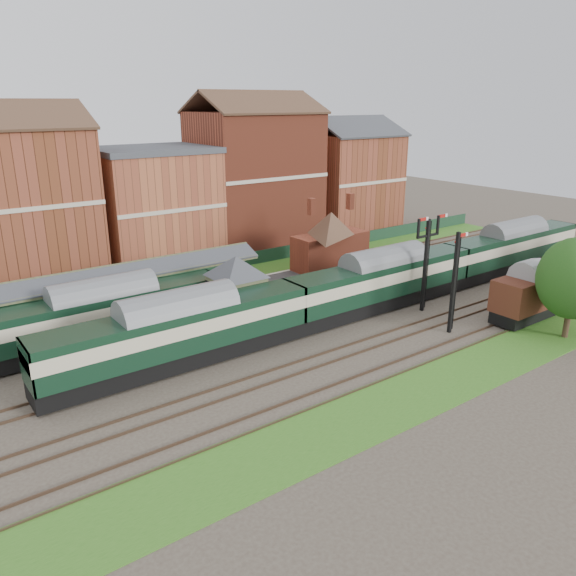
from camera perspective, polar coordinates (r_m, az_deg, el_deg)
ground at (r=43.71m, az=0.51°, el=-4.65°), size 160.00×160.00×0.00m
grass_back at (r=56.52m, az=-9.25°, el=0.58°), size 90.00×4.50×0.06m
grass_front at (r=35.79m, az=12.29°, el=-10.59°), size 90.00×5.00×0.06m
fence at (r=58.03m, az=-10.19°, el=1.75°), size 90.00×0.12×1.50m
platform at (r=48.99m, az=-11.08°, el=-1.77°), size 55.00×3.40×1.00m
signal_box at (r=43.53m, az=-5.21°, el=-0.32°), size 5.40×5.40×6.00m
brick_hut at (r=48.54m, az=2.95°, el=-0.75°), size 3.20×2.64×2.94m
station_building at (r=56.87m, az=4.34°, el=5.00°), size 8.10×8.10×5.90m
canopy at (r=45.68m, az=-18.18°, el=1.55°), size 26.00×3.89×4.08m
semaphore_bracket at (r=48.41m, az=13.85°, el=2.93°), size 3.60×0.25×8.18m
semaphore_siding at (r=44.35m, az=16.52°, el=0.64°), size 1.23×0.25×8.00m
town_backdrop at (r=62.80m, az=-13.55°, el=8.66°), size 69.00×10.00×16.00m
dmu_train at (r=48.87m, az=9.65°, el=0.84°), size 57.61×3.03×4.43m
platform_railcar at (r=43.03m, az=-18.10°, el=-2.47°), size 18.25×2.88×4.20m
goods_van_a at (r=49.54m, az=23.14°, el=-0.62°), size 6.48×2.81×3.93m
goods_van_b at (r=55.39m, az=26.80°, el=0.61°), size 5.95×2.58×3.61m
tree_far at (r=46.47m, az=27.08°, el=0.85°), size 5.34×5.34×7.79m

